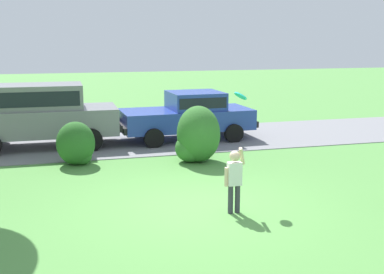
{
  "coord_description": "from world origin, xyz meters",
  "views": [
    {
      "loc": [
        -2.55,
        -8.84,
        3.26
      ],
      "look_at": [
        0.28,
        1.5,
        1.1
      ],
      "focal_mm": 45.88,
      "sensor_mm": 36.0,
      "label": 1
    }
  ],
  "objects_px": {
    "parked_sedan": "(189,114)",
    "frisbee": "(240,96)",
    "child_thrower": "(234,176)",
    "parked_suv": "(41,112)"
  },
  "relations": [
    {
      "from": "parked_sedan",
      "to": "frisbee",
      "type": "distance_m",
      "value": 6.16
    },
    {
      "from": "child_thrower",
      "to": "frisbee",
      "type": "height_order",
      "value": "frisbee"
    },
    {
      "from": "child_thrower",
      "to": "frisbee",
      "type": "xyz_separation_m",
      "value": [
        0.46,
        0.95,
        1.4
      ]
    },
    {
      "from": "frisbee",
      "to": "child_thrower",
      "type": "bearing_deg",
      "value": -115.56
    },
    {
      "from": "parked_sedan",
      "to": "parked_suv",
      "type": "height_order",
      "value": "parked_suv"
    },
    {
      "from": "frisbee",
      "to": "parked_sedan",
      "type": "bearing_deg",
      "value": 85.09
    },
    {
      "from": "parked_suv",
      "to": "child_thrower",
      "type": "relative_size",
      "value": 3.66
    },
    {
      "from": "parked_sedan",
      "to": "parked_suv",
      "type": "distance_m",
      "value": 4.63
    },
    {
      "from": "parked_sedan",
      "to": "parked_suv",
      "type": "bearing_deg",
      "value": -179.94
    },
    {
      "from": "parked_suv",
      "to": "frisbee",
      "type": "xyz_separation_m",
      "value": [
        4.11,
        -6.0,
        1.04
      ]
    }
  ]
}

